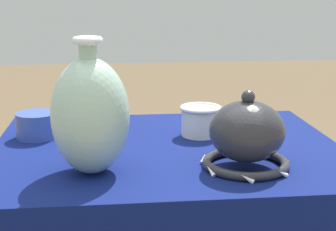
{
  "coord_description": "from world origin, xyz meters",
  "views": [
    {
      "loc": [
        -0.15,
        -1.37,
        1.19
      ],
      "look_at": [
        -0.01,
        -0.15,
        0.89
      ],
      "focal_mm": 55.0,
      "sensor_mm": 36.0,
      "label": 1
    }
  ],
  "objects_px": {
    "vase_tall_bulbous": "(90,115)",
    "mosaic_tile_box": "(83,110)",
    "cup_wide_ivory": "(200,120)",
    "vase_dome_bell": "(247,136)",
    "pot_squat_cobalt": "(37,125)"
  },
  "relations": [
    {
      "from": "vase_tall_bulbous",
      "to": "mosaic_tile_box",
      "type": "height_order",
      "value": "vase_tall_bulbous"
    },
    {
      "from": "vase_tall_bulbous",
      "to": "cup_wide_ivory",
      "type": "height_order",
      "value": "vase_tall_bulbous"
    },
    {
      "from": "vase_dome_bell",
      "to": "cup_wide_ivory",
      "type": "height_order",
      "value": "vase_dome_bell"
    },
    {
      "from": "vase_tall_bulbous",
      "to": "mosaic_tile_box",
      "type": "bearing_deg",
      "value": 95.69
    },
    {
      "from": "vase_dome_bell",
      "to": "vase_tall_bulbous",
      "type": "bearing_deg",
      "value": 179.17
    },
    {
      "from": "vase_dome_bell",
      "to": "cup_wide_ivory",
      "type": "xyz_separation_m",
      "value": [
        -0.06,
        0.29,
        -0.03
      ]
    },
    {
      "from": "vase_tall_bulbous",
      "to": "vase_dome_bell",
      "type": "xyz_separation_m",
      "value": [
        0.37,
        -0.01,
        -0.06
      ]
    },
    {
      "from": "vase_tall_bulbous",
      "to": "pot_squat_cobalt",
      "type": "relative_size",
      "value": 2.64
    },
    {
      "from": "vase_dome_bell",
      "to": "pot_squat_cobalt",
      "type": "height_order",
      "value": "vase_dome_bell"
    },
    {
      "from": "vase_dome_bell",
      "to": "cup_wide_ivory",
      "type": "bearing_deg",
      "value": 102.15
    },
    {
      "from": "vase_dome_bell",
      "to": "mosaic_tile_box",
      "type": "relative_size",
      "value": 1.48
    },
    {
      "from": "vase_tall_bulbous",
      "to": "vase_dome_bell",
      "type": "distance_m",
      "value": 0.38
    },
    {
      "from": "vase_tall_bulbous",
      "to": "pot_squat_cobalt",
      "type": "height_order",
      "value": "vase_tall_bulbous"
    },
    {
      "from": "mosaic_tile_box",
      "to": "cup_wide_ivory",
      "type": "relative_size",
      "value": 1.23
    },
    {
      "from": "vase_tall_bulbous",
      "to": "cup_wide_ivory",
      "type": "relative_size",
      "value": 2.58
    }
  ]
}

